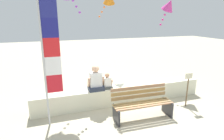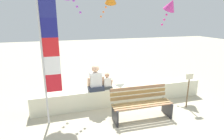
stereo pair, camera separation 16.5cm
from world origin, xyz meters
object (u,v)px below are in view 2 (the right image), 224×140
person_adult (96,80)px  person_child (107,83)px  sign_post (188,88)px  park_bench (141,104)px  flag_banner (48,54)px  kite_magenta (171,5)px

person_adult → person_child: person_adult is taller
person_child → sign_post: sign_post is taller
person_adult → person_child: size_ratio=1.55×
person_adult → sign_post: (2.78, -0.92, -0.23)m
park_bench → person_adult: size_ratio=2.15×
park_bench → person_adult: (-1.09, 1.05, 0.48)m
flag_banner → sign_post: 4.30m
park_bench → kite_magenta: bearing=44.6°
flag_banner → sign_post: size_ratio=2.90×
park_bench → sign_post: (1.69, 0.13, 0.26)m
sign_post → flag_banner: bearing=175.8°
person_child → kite_magenta: (2.84, 1.05, 2.47)m
person_adult → sign_post: 2.93m
sign_post → park_bench: bearing=-175.5°
flag_banner → sign_post: (4.10, -0.30, -1.26)m
park_bench → person_child: (-0.71, 1.05, 0.37)m
person_child → kite_magenta: 3.91m
sign_post → kite_magenta: bearing=77.5°
person_adult → person_child: (0.38, 0.00, -0.11)m
park_bench → person_child: size_ratio=3.34×
kite_magenta → sign_post: 3.28m
flag_banner → park_bench: bearing=-10.2°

